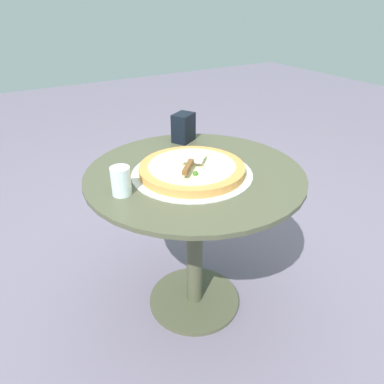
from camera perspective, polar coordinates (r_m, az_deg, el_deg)
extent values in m
plane|color=slate|center=(1.85, 0.36, -16.67)|extent=(10.00, 10.00, 0.00)
cylinder|color=#4F513A|center=(1.44, 0.45, 2.97)|extent=(0.87, 0.87, 0.02)
cylinder|color=#4F513A|center=(1.62, 0.40, -7.96)|extent=(0.07, 0.07, 0.67)
cylinder|color=#4F513A|center=(1.84, 0.36, -16.47)|extent=(0.43, 0.43, 0.02)
cylinder|color=silver|center=(1.41, 0.00, 2.98)|extent=(0.47, 0.47, 0.00)
cylinder|color=#D89148|center=(1.41, 0.00, 3.61)|extent=(0.41, 0.41, 0.03)
cylinder|color=beige|center=(1.40, 0.00, 4.23)|extent=(0.34, 0.34, 0.00)
sphere|color=silver|center=(1.46, 0.91, 5.51)|extent=(0.02, 0.02, 0.02)
sphere|color=silver|center=(1.40, 1.63, 4.41)|extent=(0.01, 0.01, 0.01)
sphere|color=#F3DECD|center=(1.49, 2.68, 6.09)|extent=(0.02, 0.02, 0.02)
sphere|color=#F0EDC8|center=(1.42, 1.48, 4.77)|extent=(0.01, 0.01, 0.01)
sphere|color=#376629|center=(1.45, 0.89, 5.46)|extent=(0.02, 0.02, 0.02)
sphere|color=#396E23|center=(1.32, 0.54, 2.92)|extent=(0.02, 0.02, 0.02)
sphere|color=beige|center=(1.40, -1.94, 4.44)|extent=(0.01, 0.01, 0.01)
cube|color=silver|center=(1.42, 0.36, 5.48)|extent=(0.13, 0.13, 0.00)
cube|color=brown|center=(1.32, -0.64, 3.99)|extent=(0.09, 0.09, 0.02)
cylinder|color=silver|center=(1.27, -11.14, 1.72)|extent=(0.07, 0.07, 0.10)
cube|color=black|center=(1.72, -1.36, 10.11)|extent=(0.13, 0.12, 0.13)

